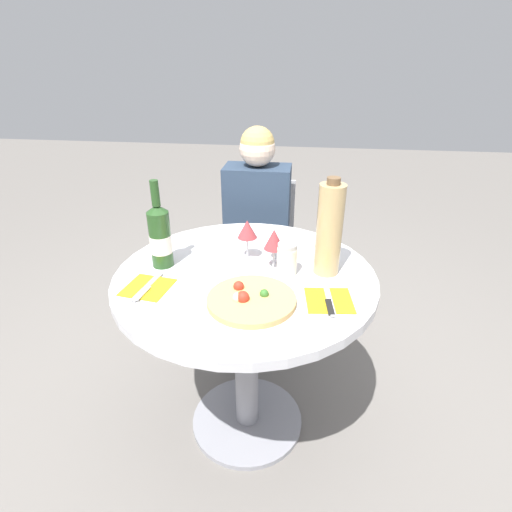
# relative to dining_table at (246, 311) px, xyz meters

# --- Properties ---
(ground_plane) EXTENTS (12.00, 12.00, 0.00)m
(ground_plane) POSITION_rel_dining_table_xyz_m (0.00, 0.00, -0.61)
(ground_plane) COLOR slate
(ground_plane) RESTS_ON ground
(dining_table) EXTENTS (0.96, 0.96, 0.78)m
(dining_table) POSITION_rel_dining_table_xyz_m (0.00, 0.00, 0.00)
(dining_table) COLOR gray
(dining_table) RESTS_ON ground_plane
(chair_behind_diner) EXTENTS (0.38, 0.38, 0.87)m
(chair_behind_diner) POSITION_rel_dining_table_xyz_m (-0.05, 0.79, -0.18)
(chair_behind_diner) COLOR #ADADB2
(chair_behind_diner) RESTS_ON ground_plane
(seated_diner) EXTENTS (0.34, 0.41, 1.19)m
(seated_diner) POSITION_rel_dining_table_xyz_m (-0.05, 0.65, -0.08)
(seated_diner) COLOR #28384C
(seated_diner) RESTS_ON ground_plane
(pizza_large) EXTENTS (0.29, 0.29, 0.05)m
(pizza_large) POSITION_rel_dining_table_xyz_m (0.05, -0.19, 0.18)
(pizza_large) COLOR tan
(pizza_large) RESTS_ON dining_table
(wine_bottle) EXTENTS (0.08, 0.08, 0.33)m
(wine_bottle) POSITION_rel_dining_table_xyz_m (-0.32, 0.02, 0.29)
(wine_bottle) COLOR #23471E
(wine_bottle) RESTS_ON dining_table
(tall_carafe) EXTENTS (0.09, 0.09, 0.36)m
(tall_carafe) POSITION_rel_dining_table_xyz_m (0.29, 0.05, 0.34)
(tall_carafe) COLOR tan
(tall_carafe) RESTS_ON dining_table
(sugar_shaker) EXTENTS (0.07, 0.07, 0.12)m
(sugar_shaker) POSITION_rel_dining_table_xyz_m (0.15, 0.01, 0.23)
(sugar_shaker) COLOR silver
(sugar_shaker) RESTS_ON dining_table
(wine_glass_back_right) EXTENTS (0.07, 0.07, 0.13)m
(wine_glass_back_right) POSITION_rel_dining_table_xyz_m (0.10, 0.12, 0.27)
(wine_glass_back_right) COLOR silver
(wine_glass_back_right) RESTS_ON dining_table
(wine_glass_back_left) EXTENTS (0.08, 0.08, 0.16)m
(wine_glass_back_left) POSITION_rel_dining_table_xyz_m (-0.01, 0.12, 0.29)
(wine_glass_back_left) COLOR silver
(wine_glass_back_left) RESTS_ON dining_table
(wine_glass_front_right) EXTENTS (0.07, 0.07, 0.16)m
(wine_glass_front_right) POSITION_rel_dining_table_xyz_m (0.10, 0.04, 0.29)
(wine_glass_front_right) COLOR silver
(wine_glass_front_right) RESTS_ON dining_table
(place_setting_left) EXTENTS (0.17, 0.19, 0.01)m
(place_setting_left) POSITION_rel_dining_table_xyz_m (-0.32, -0.15, 0.17)
(place_setting_left) COLOR gold
(place_setting_left) RESTS_ON dining_table
(place_setting_right) EXTENTS (0.17, 0.19, 0.01)m
(place_setting_right) POSITION_rel_dining_table_xyz_m (0.30, -0.15, 0.17)
(place_setting_right) COLOR gold
(place_setting_right) RESTS_ON dining_table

